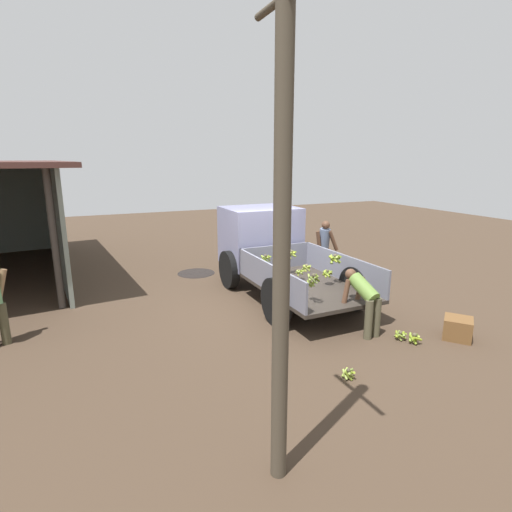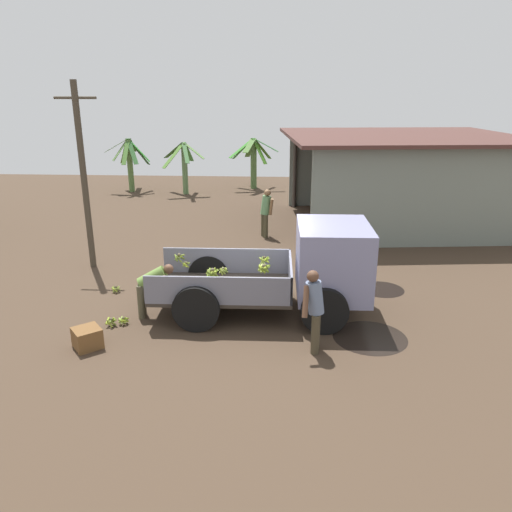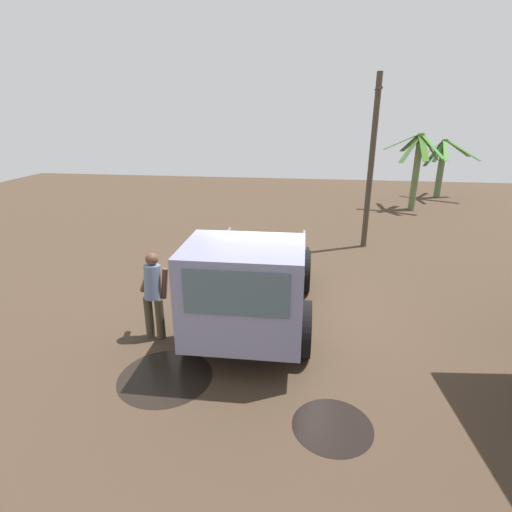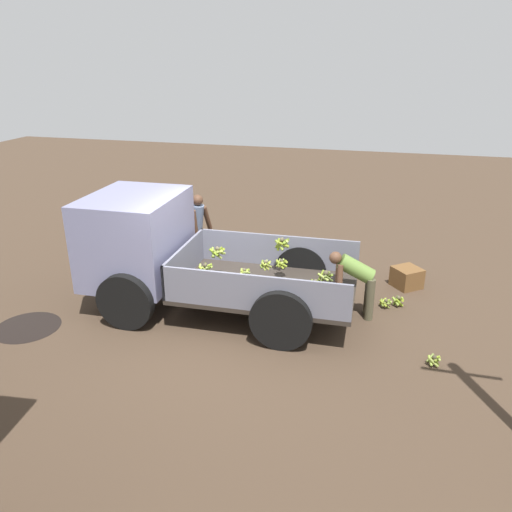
{
  "view_description": "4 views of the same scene",
  "coord_description": "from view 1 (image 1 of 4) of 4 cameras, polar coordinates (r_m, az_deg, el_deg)",
  "views": [
    {
      "loc": [
        -8.04,
        4.04,
        3.34
      ],
      "look_at": [
        0.22,
        0.39,
        1.14
      ],
      "focal_mm": 28.0,
      "sensor_mm": 36.0,
      "label": 1
    },
    {
      "loc": [
        0.68,
        -10.9,
        4.86
      ],
      "look_at": [
        0.11,
        -0.99,
        1.52
      ],
      "focal_mm": 35.0,
      "sensor_mm": 36.0,
      "label": 2
    },
    {
      "loc": [
        7.63,
        0.59,
        4.05
      ],
      "look_at": [
        -0.15,
        -0.48,
        1.19
      ],
      "focal_mm": 28.0,
      "sensor_mm": 36.0,
      "label": 3
    },
    {
      "loc": [
        -2.52,
        7.33,
        4.35
      ],
      "look_at": [
        -0.38,
        -0.85,
        0.96
      ],
      "focal_mm": 35.0,
      "sensor_mm": 36.0,
      "label": 4
    }
  ],
  "objects": [
    {
      "name": "ground",
      "position": [
        9.59,
        2.69,
        -6.68
      ],
      "size": [
        36.0,
        36.0,
        0.0
      ],
      "primitive_type": "plane",
      "color": "#423225"
    },
    {
      "name": "person_worker_loading",
      "position": [
        8.02,
        15.19,
        -5.7
      ],
      "size": [
        0.84,
        0.61,
        1.22
      ],
      "rotation": [
        0.0,
        0.0,
        0.14
      ],
      "color": "#4F4A35",
      "rests_on": "ground"
    },
    {
      "name": "utility_pole",
      "position": [
        3.75,
        3.72,
        2.57
      ],
      "size": [
        1.12,
        0.17,
        5.09
      ],
      "color": "#453C2F",
      "rests_on": "ground"
    },
    {
      "name": "mud_patch_1",
      "position": [
        12.4,
        4.18,
        -1.94
      ],
      "size": [
        1.52,
        1.52,
        0.01
      ],
      "primitive_type": "cylinder",
      "color": "black",
      "rests_on": "ground"
    },
    {
      "name": "banana_bunch_on_ground_1",
      "position": [
        6.63,
        13.04,
        -15.98
      ],
      "size": [
        0.22,
        0.22,
        0.18
      ],
      "color": "#433D2C",
      "rests_on": "ground"
    },
    {
      "name": "person_foreground_visitor",
      "position": [
        11.47,
        9.7,
        1.35
      ],
      "size": [
        0.46,
        0.66,
        1.66
      ],
      "rotation": [
        0.0,
        0.0,
        3.0
      ],
      "color": "#413928",
      "rests_on": "ground"
    },
    {
      "name": "banana_bunch_on_ground_2",
      "position": [
        8.17,
        19.92,
        -10.51
      ],
      "size": [
        0.24,
        0.24,
        0.18
      ],
      "color": "brown",
      "rests_on": "ground"
    },
    {
      "name": "cargo_truck",
      "position": [
        10.57,
        1.72,
        1.5
      ],
      "size": [
        4.82,
        2.31,
        2.07
      ],
      "rotation": [
        0.0,
        0.0,
        0.02
      ],
      "color": "#332C26",
      "rests_on": "ground"
    },
    {
      "name": "banana_bunch_on_ground_0",
      "position": [
        8.09,
        21.68,
        -10.8
      ],
      "size": [
        0.24,
        0.24,
        0.21
      ],
      "color": "brown",
      "rests_on": "ground"
    },
    {
      "name": "mud_patch_0",
      "position": [
        12.11,
        -8.54,
        -2.44
      ],
      "size": [
        1.11,
        1.11,
        0.01
      ],
      "primitive_type": "cylinder",
      "color": "black",
      "rests_on": "ground"
    },
    {
      "name": "wooden_crate_0",
      "position": [
        8.62,
        26.86,
        -9.2
      ],
      "size": [
        0.7,
        0.7,
        0.41
      ],
      "primitive_type": "cube",
      "rotation": [
        0.0,
        0.0,
        2.25
      ],
      "color": "brown",
      "rests_on": "ground"
    }
  ]
}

